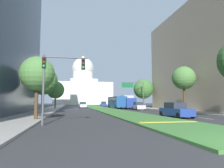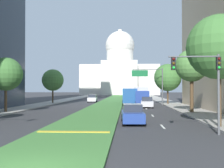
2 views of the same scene
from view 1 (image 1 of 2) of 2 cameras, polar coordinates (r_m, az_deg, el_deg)
The scene contains 20 objects.
ground_plane at distance 68.34m, azimuth -5.39°, elevation -6.45°, with size 272.95×272.95×0.00m, color #333335.
grass_median at distance 62.18m, azimuth -4.77°, elevation -6.54°, with size 5.26×111.66×0.14m, color #427A38.
median_curb_nose at distance 16.39m, azimuth 15.50°, elevation -10.32°, with size 4.73×0.50×0.04m, color gold.
lane_dashes_right at distance 45.95m, azimuth 5.74°, elevation -7.15°, with size 0.16×55.58×0.01m.
sidewalk_left at distance 55.72m, azimuth -16.28°, elevation -6.52°, with size 4.00×111.66×0.15m, color #9E9991.
sidewalk_right at distance 58.78m, azimuth 7.61°, elevation -6.59°, with size 4.00×111.66×0.15m, color #9E9991.
capitol_building at distance 129.67m, azimuth -8.27°, elevation -1.12°, with size 35.33×26.33×30.99m.
traffic_light_near_left at distance 15.55m, azimuth -15.70°, elevation 2.82°, with size 3.34×0.35×5.20m.
overhead_guide_sign at distance 48.00m, azimuth 6.62°, elevation -1.51°, with size 5.40×0.20×6.50m.
street_tree_left_near at distance 19.82m, azimuth -20.44°, elevation 2.69°, with size 3.15×3.15×5.88m.
street_tree_left_mid at distance 30.30m, azimuth -18.95°, elevation 0.89°, with size 4.07×4.07×6.75m.
street_tree_right_mid at distance 35.95m, azimuth 19.63°, elevation 1.57°, with size 3.90×3.90×7.67m.
street_tree_left_far at distance 50.91m, azimuth -15.72°, elevation -1.62°, with size 4.24×4.24×6.71m.
street_tree_right_far at distance 52.74m, azimuth 8.88°, elevation -1.41°, with size 5.09×5.09×7.55m.
sedan_lead_stopped at distance 23.30m, azimuth 17.62°, elevation -7.12°, with size 1.99×4.49×1.65m.
sedan_midblock at distance 42.72m, azimuth 7.52°, elevation -6.25°, with size 2.12×4.43×1.66m.
sedan_distant at distance 57.11m, azimuth -8.29°, elevation -5.92°, with size 2.01×4.32×1.67m.
sedan_far_horizon at distance 69.70m, azimuth -2.44°, elevation -5.75°, with size 2.07×4.34×1.80m.
box_truck_delivery at distance 48.56m, azimuth 4.46°, elevation -5.07°, with size 2.40×6.40×3.20m.
city_bus at distance 50.82m, azimuth 1.30°, elevation -4.98°, with size 2.62×11.00×2.95m.
Camera 1 is at (-7.38, -5.89, 1.72)m, focal length 32.27 mm.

